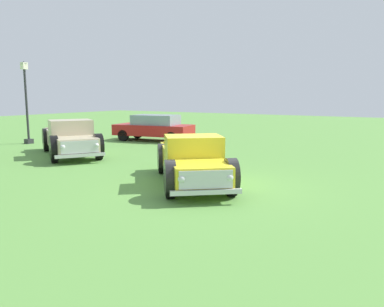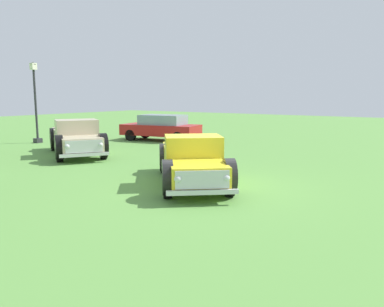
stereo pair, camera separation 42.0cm
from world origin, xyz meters
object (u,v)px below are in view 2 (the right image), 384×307
Objects in this scene: sedan_distant_a at (161,127)px; lamp_post_near at (35,101)px; pickup_truck_behind_left at (77,139)px; pickup_truck_foreground at (193,162)px.

lamp_post_near is at bearing 132.52° from sedan_distant_a.
pickup_truck_behind_left is at bearing -107.67° from lamp_post_near.
pickup_truck_behind_left reaches higher than pickup_truck_foreground.
lamp_post_near is at bearing 72.33° from pickup_truck_behind_left.
pickup_truck_behind_left is 5.96m from lamp_post_near.
lamp_post_near reaches higher than pickup_truck_foreground.
pickup_truck_foreground is 11.27m from sedan_distant_a.
pickup_truck_behind_left is at bearing -176.13° from sedan_distant_a.
pickup_truck_foreground is 0.90× the size of pickup_truck_behind_left.
sedan_distant_a is at bearing 43.41° from pickup_truck_foreground.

